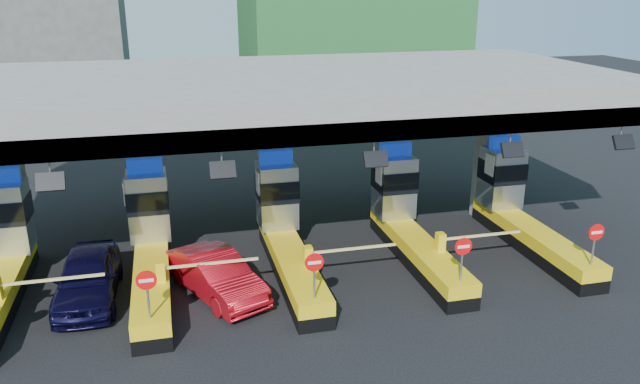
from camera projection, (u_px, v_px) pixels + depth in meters
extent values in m
plane|color=black|center=(287.00, 266.00, 24.12)|extent=(120.00, 120.00, 0.00)
cube|color=slate|center=(269.00, 92.00, 24.87)|extent=(28.00, 12.00, 1.50)
cube|color=#4C4C49|center=(300.00, 134.00, 19.76)|extent=(28.00, 0.60, 0.70)
cube|color=slate|center=(12.00, 195.00, 23.69)|extent=(1.00, 1.00, 5.50)
cube|color=slate|center=(272.00, 176.00, 25.99)|extent=(1.00, 1.00, 5.50)
cube|color=slate|center=(489.00, 160.00, 28.29)|extent=(1.00, 1.00, 5.50)
cylinder|color=slate|center=(50.00, 168.00, 18.23)|extent=(0.06, 0.06, 0.50)
cube|color=black|center=(50.00, 182.00, 18.16)|extent=(0.80, 0.38, 0.54)
cylinder|color=slate|center=(222.00, 157.00, 19.38)|extent=(0.06, 0.06, 0.50)
cube|color=black|center=(223.00, 170.00, 19.31)|extent=(0.80, 0.38, 0.54)
cylinder|color=slate|center=(374.00, 147.00, 20.53)|extent=(0.06, 0.06, 0.50)
cube|color=black|center=(376.00, 159.00, 20.46)|extent=(0.80, 0.38, 0.54)
cylinder|color=slate|center=(510.00, 139.00, 21.68)|extent=(0.06, 0.06, 0.50)
cube|color=black|center=(512.00, 150.00, 21.61)|extent=(0.80, 0.38, 0.54)
cylinder|color=slate|center=(621.00, 131.00, 22.71)|extent=(0.06, 0.06, 0.50)
cube|color=black|center=(624.00, 142.00, 22.64)|extent=(0.80, 0.38, 0.54)
cube|color=#9EA3A8|center=(7.00, 217.00, 22.74)|extent=(1.50, 1.50, 2.60)
cube|color=black|center=(6.00, 209.00, 22.62)|extent=(1.56, 1.56, 0.90)
cube|color=#0C2DBF|center=(0.00, 175.00, 22.23)|extent=(1.30, 0.35, 0.55)
cube|color=white|center=(52.00, 280.00, 19.79)|extent=(3.20, 0.08, 0.08)
cube|color=black|center=(153.00, 286.00, 21.97)|extent=(1.20, 8.00, 0.50)
cube|color=#E5B70C|center=(152.00, 273.00, 21.81)|extent=(1.20, 8.00, 0.50)
cube|color=#9EA3A8|center=(148.00, 205.00, 23.89)|extent=(1.50, 1.50, 2.60)
cube|color=black|center=(148.00, 198.00, 23.77)|extent=(1.56, 1.56, 0.90)
cube|color=#0C2DBF|center=(145.00, 166.00, 23.38)|extent=(1.30, 0.35, 0.55)
cube|color=white|center=(125.00, 192.00, 23.20)|extent=(0.06, 0.70, 0.90)
cylinder|color=slate|center=(148.00, 298.00, 18.22)|extent=(0.07, 0.07, 1.30)
cylinder|color=red|center=(146.00, 280.00, 17.99)|extent=(0.60, 0.04, 0.60)
cube|color=white|center=(146.00, 281.00, 17.97)|extent=(0.42, 0.02, 0.10)
cube|color=#E5B70C|center=(161.00, 271.00, 20.60)|extent=(0.30, 0.35, 0.70)
cube|color=white|center=(211.00, 263.00, 20.94)|extent=(3.20, 0.08, 0.08)
cube|color=black|center=(292.00, 271.00, 23.12)|extent=(1.20, 8.00, 0.50)
cube|color=#E5B70C|center=(291.00, 259.00, 22.96)|extent=(1.20, 8.00, 0.50)
cube|color=#9EA3A8|center=(277.00, 195.00, 25.04)|extent=(1.50, 1.50, 2.60)
cube|color=black|center=(277.00, 188.00, 24.92)|extent=(1.56, 1.56, 0.90)
cube|color=#0C2DBF|center=(276.00, 157.00, 24.53)|extent=(1.30, 0.35, 0.55)
cube|color=white|center=(258.00, 182.00, 24.35)|extent=(0.06, 0.70, 0.90)
cylinder|color=slate|center=(314.00, 280.00, 19.36)|extent=(0.07, 0.07, 1.30)
cylinder|color=red|center=(314.00, 262.00, 19.14)|extent=(0.60, 0.04, 0.60)
cube|color=white|center=(315.00, 263.00, 19.12)|extent=(0.42, 0.02, 0.10)
cube|color=#E5B70C|center=(308.00, 256.00, 21.75)|extent=(0.30, 0.35, 0.70)
cube|color=white|center=(353.00, 249.00, 22.09)|extent=(3.20, 0.08, 0.08)
cube|color=black|center=(417.00, 257.00, 24.27)|extent=(1.20, 8.00, 0.50)
cube|color=#E5B70C|center=(418.00, 245.00, 24.11)|extent=(1.20, 8.00, 0.50)
cube|color=#9EA3A8|center=(394.00, 186.00, 26.19)|extent=(1.50, 1.50, 2.60)
cube|color=black|center=(394.00, 179.00, 26.07)|extent=(1.56, 1.56, 0.90)
cube|color=#0C2DBF|center=(396.00, 149.00, 25.68)|extent=(1.30, 0.35, 0.55)
cube|color=white|center=(379.00, 173.00, 25.50)|extent=(0.06, 0.70, 0.90)
cylinder|color=slate|center=(462.00, 263.00, 20.51)|extent=(0.07, 0.07, 1.30)
cylinder|color=red|center=(463.00, 246.00, 20.29)|extent=(0.60, 0.04, 0.60)
cube|color=white|center=(464.00, 247.00, 20.27)|extent=(0.42, 0.02, 0.10)
cube|color=#E5B70C|center=(440.00, 242.00, 22.90)|extent=(0.30, 0.35, 0.70)
cube|color=white|center=(481.00, 235.00, 23.24)|extent=(3.20, 0.08, 0.08)
cube|color=black|center=(532.00, 245.00, 25.42)|extent=(1.20, 8.00, 0.50)
cube|color=#E5B70C|center=(533.00, 233.00, 25.26)|extent=(1.20, 8.00, 0.50)
cube|color=#9EA3A8|center=(501.00, 177.00, 27.34)|extent=(1.50, 1.50, 2.60)
cube|color=black|center=(502.00, 170.00, 27.22)|extent=(1.56, 1.56, 0.90)
cube|color=#0C2DBF|center=(505.00, 142.00, 26.83)|extent=(1.30, 0.35, 0.55)
cube|color=white|center=(490.00, 165.00, 26.65)|extent=(0.06, 0.70, 0.90)
cylinder|color=slate|center=(593.00, 248.00, 21.66)|extent=(0.07, 0.07, 1.30)
cylinder|color=red|center=(596.00, 232.00, 21.44)|extent=(0.60, 0.04, 0.60)
cube|color=white|center=(597.00, 232.00, 21.42)|extent=(0.42, 0.02, 0.10)
cube|color=#E5B70C|center=(560.00, 230.00, 24.05)|extent=(0.30, 0.35, 0.70)
cube|color=white|center=(597.00, 223.00, 24.39)|extent=(3.20, 0.08, 0.08)
cube|color=#4C4C49|center=(32.00, 0.00, 51.09)|extent=(14.00, 10.00, 18.00)
imported|color=black|center=(88.00, 277.00, 21.30)|extent=(2.12, 5.01, 1.69)
imported|color=#A30C15|center=(217.00, 275.00, 21.62)|extent=(3.41, 4.95, 1.54)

